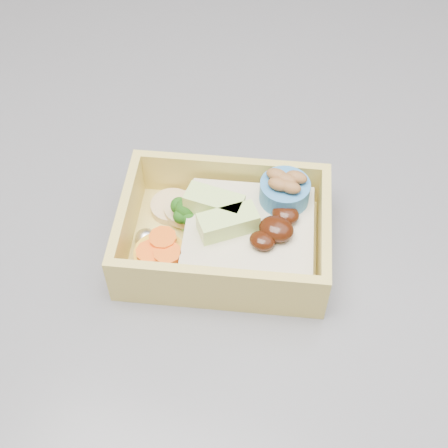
% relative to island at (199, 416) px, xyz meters
% --- Properties ---
extents(island, '(1.24, 0.84, 0.92)m').
position_rel_island_xyz_m(island, '(0.00, 0.00, 0.00)').
color(island, brown).
rests_on(island, ground).
extents(bento_box, '(0.19, 0.16, 0.06)m').
position_rel_island_xyz_m(bento_box, '(0.05, -0.02, 0.48)').
color(bento_box, '#D8BF59').
rests_on(bento_box, island).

